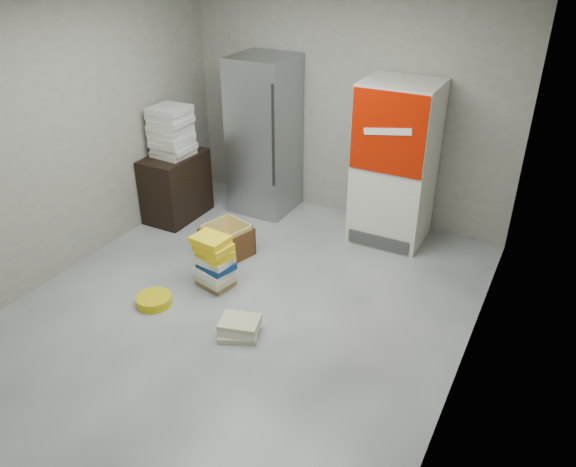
% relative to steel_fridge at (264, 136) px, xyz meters
% --- Properties ---
extents(ground, '(5.00, 5.00, 0.00)m').
position_rel_steel_fridge_xyz_m(ground, '(0.90, -2.13, -0.95)').
color(ground, '#B0B0AC').
rests_on(ground, ground).
extents(room_shell, '(4.04, 5.04, 2.82)m').
position_rel_steel_fridge_xyz_m(room_shell, '(0.90, -2.13, 0.85)').
color(room_shell, '#9F9B8F').
rests_on(room_shell, ground).
extents(steel_fridge, '(0.70, 0.72, 1.90)m').
position_rel_steel_fridge_xyz_m(steel_fridge, '(0.00, 0.00, 0.00)').
color(steel_fridge, gray).
rests_on(steel_fridge, ground).
extents(coke_cooler, '(0.80, 0.73, 1.80)m').
position_rel_steel_fridge_xyz_m(coke_cooler, '(1.65, -0.01, -0.05)').
color(coke_cooler, silver).
rests_on(coke_cooler, ground).
extents(wood_shelf, '(0.50, 0.80, 0.80)m').
position_rel_steel_fridge_xyz_m(wood_shelf, '(-0.83, -0.73, -0.55)').
color(wood_shelf, black).
rests_on(wood_shelf, ground).
extents(supply_box_stack, '(0.44, 0.43, 0.58)m').
position_rel_steel_fridge_xyz_m(supply_box_stack, '(-0.82, -0.72, 0.14)').
color(supply_box_stack, silver).
rests_on(supply_box_stack, wood_shelf).
extents(phonebook_stack_main, '(0.41, 0.37, 0.57)m').
position_rel_steel_fridge_xyz_m(phonebook_stack_main, '(0.46, -1.81, -0.67)').
color(phonebook_stack_main, olive).
rests_on(phonebook_stack_main, ground).
extents(phonebook_stack_side, '(0.42, 0.39, 0.15)m').
position_rel_steel_fridge_xyz_m(phonebook_stack_side, '(1.09, -2.35, -0.87)').
color(phonebook_stack_side, beige).
rests_on(phonebook_stack_side, ground).
extents(cardboard_box, '(0.55, 0.55, 0.36)m').
position_rel_steel_fridge_xyz_m(cardboard_box, '(0.22, -1.23, -0.80)').
color(cardboard_box, yellow).
rests_on(cardboard_box, ground).
extents(bucket_lid, '(0.43, 0.43, 0.09)m').
position_rel_steel_fridge_xyz_m(bucket_lid, '(0.12, -2.34, -0.91)').
color(bucket_lid, '#DAC30D').
rests_on(bucket_lid, ground).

